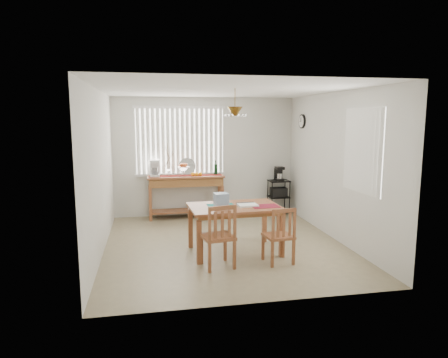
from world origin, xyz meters
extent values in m
cube|color=gray|center=(0.00, 0.00, -0.01)|extent=(4.00, 4.50, 0.01)
cube|color=silver|center=(0.00, 2.30, 1.30)|extent=(4.00, 0.10, 2.60)
cube|color=silver|center=(0.00, -2.30, 1.30)|extent=(4.00, 0.10, 2.60)
cube|color=silver|center=(-2.05, 0.00, 1.30)|extent=(0.10, 4.50, 2.60)
cube|color=silver|center=(2.05, 0.00, 1.30)|extent=(0.10, 4.50, 2.60)
cube|color=white|center=(0.00, 0.00, 2.65)|extent=(4.00, 4.50, 0.10)
cube|color=white|center=(-0.55, 2.25, 1.65)|extent=(1.90, 0.01, 1.40)
cube|color=white|center=(-1.45, 2.23, 1.65)|extent=(0.07, 0.03, 1.40)
cube|color=white|center=(-1.34, 2.23, 1.65)|extent=(0.07, 0.03, 1.40)
cube|color=white|center=(-1.24, 2.23, 1.65)|extent=(0.07, 0.03, 1.40)
cube|color=white|center=(-1.13, 2.23, 1.65)|extent=(0.07, 0.03, 1.40)
cube|color=white|center=(-1.03, 2.23, 1.65)|extent=(0.07, 0.03, 1.40)
cube|color=white|center=(-0.92, 2.23, 1.65)|extent=(0.07, 0.03, 1.40)
cube|color=white|center=(-0.81, 2.23, 1.65)|extent=(0.07, 0.03, 1.40)
cube|color=white|center=(-0.71, 2.23, 1.65)|extent=(0.07, 0.03, 1.40)
cube|color=white|center=(-0.60, 2.23, 1.65)|extent=(0.07, 0.03, 1.40)
cube|color=white|center=(-0.50, 2.23, 1.65)|extent=(0.07, 0.03, 1.40)
cube|color=white|center=(-0.39, 2.23, 1.65)|extent=(0.07, 0.03, 1.40)
cube|color=white|center=(-0.29, 2.23, 1.65)|extent=(0.07, 0.03, 1.40)
cube|color=white|center=(-0.18, 2.23, 1.65)|extent=(0.07, 0.03, 1.40)
cube|color=white|center=(-0.08, 2.23, 1.65)|extent=(0.07, 0.03, 1.40)
cube|color=white|center=(0.03, 2.23, 1.65)|extent=(0.07, 0.03, 1.40)
cube|color=white|center=(0.14, 2.23, 1.65)|extent=(0.07, 0.03, 1.40)
cube|color=white|center=(0.24, 2.23, 1.65)|extent=(0.07, 0.03, 1.40)
cube|color=white|center=(0.35, 2.23, 1.65)|extent=(0.07, 0.03, 1.40)
cube|color=white|center=(-0.55, 2.22, 0.92)|extent=(1.98, 0.06, 0.06)
cube|color=white|center=(-0.55, 2.22, 2.38)|extent=(1.98, 0.06, 0.06)
cube|color=white|center=(2.00, -0.90, 1.65)|extent=(0.01, 1.10, 1.30)
cube|color=white|center=(1.99, -1.40, 1.65)|extent=(0.03, 0.07, 1.30)
cube|color=white|center=(1.99, -1.29, 1.65)|extent=(0.03, 0.07, 1.30)
cube|color=white|center=(1.99, -1.18, 1.65)|extent=(0.03, 0.07, 1.30)
cube|color=white|center=(1.99, -1.07, 1.65)|extent=(0.03, 0.07, 1.30)
cube|color=white|center=(1.99, -0.96, 1.65)|extent=(0.03, 0.07, 1.30)
cube|color=white|center=(1.99, -0.85, 1.65)|extent=(0.03, 0.07, 1.30)
cube|color=white|center=(1.99, -0.74, 1.65)|extent=(0.03, 0.07, 1.30)
cube|color=white|center=(1.99, -0.63, 1.65)|extent=(0.03, 0.07, 1.30)
cube|color=white|center=(1.99, -0.52, 1.65)|extent=(0.03, 0.07, 1.30)
cube|color=white|center=(1.99, -0.41, 1.65)|extent=(0.03, 0.07, 1.30)
cylinder|color=black|center=(1.98, 1.55, 2.08)|extent=(0.04, 0.30, 0.30)
cylinder|color=white|center=(1.95, 1.55, 2.08)|extent=(0.01, 0.25, 0.25)
cylinder|color=brown|center=(0.08, -0.43, 2.43)|extent=(0.01, 0.01, 0.34)
cone|color=brown|center=(0.08, -0.43, 2.25)|extent=(0.24, 0.24, 0.14)
sphere|color=white|center=(0.24, -0.43, 2.19)|extent=(0.05, 0.05, 0.05)
sphere|color=white|center=(0.16, -0.29, 2.19)|extent=(0.05, 0.05, 0.05)
sphere|color=white|center=(0.00, -0.29, 2.19)|extent=(0.05, 0.05, 0.05)
sphere|color=white|center=(-0.08, -0.43, 2.19)|extent=(0.05, 0.05, 0.05)
sphere|color=white|center=(0.00, -0.56, 2.19)|extent=(0.05, 0.05, 0.05)
sphere|color=white|center=(0.16, -0.56, 2.19)|extent=(0.05, 0.05, 0.05)
cube|color=brown|center=(-0.46, 2.00, 0.90)|extent=(1.64, 0.46, 0.04)
cube|color=#905C2F|center=(-0.46, 2.00, 0.79)|extent=(1.58, 0.42, 0.16)
cube|color=brown|center=(-1.23, 1.82, 0.35)|extent=(0.06, 0.06, 0.71)
cube|color=brown|center=(0.31, 1.82, 0.35)|extent=(0.06, 0.06, 0.71)
cube|color=brown|center=(-1.23, 2.18, 0.35)|extent=(0.06, 0.06, 0.71)
cube|color=brown|center=(0.31, 2.18, 0.35)|extent=(0.06, 0.06, 0.71)
cube|color=brown|center=(-0.46, 2.00, 0.15)|extent=(1.51, 0.40, 0.03)
cube|color=red|center=(-0.21, 2.00, 0.22)|extent=(0.31, 0.23, 0.10)
cube|color=maroon|center=(-0.46, 2.00, 0.92)|extent=(1.56, 0.25, 0.01)
cube|color=white|center=(-1.12, 2.00, 0.95)|extent=(0.20, 0.25, 0.05)
cube|color=white|center=(-1.12, 2.08, 1.07)|extent=(0.20, 0.08, 0.31)
cube|color=white|center=(-1.12, 1.98, 1.24)|extent=(0.20, 0.23, 0.07)
cylinder|color=white|center=(-1.12, 1.97, 1.04)|extent=(0.13, 0.13, 0.13)
cylinder|color=white|center=(-0.51, 1.98, 0.97)|extent=(0.05, 0.05, 0.10)
cone|color=white|center=(-0.51, 1.98, 1.07)|extent=(0.27, 0.27, 0.09)
sphere|color=#AD1917|center=(-0.46, 1.98, 1.16)|extent=(0.08, 0.08, 0.08)
sphere|color=#AD1917|center=(-0.50, 2.03, 1.16)|extent=(0.08, 0.08, 0.08)
sphere|color=#AD1917|center=(-0.55, 2.01, 1.16)|extent=(0.08, 0.08, 0.08)
sphere|color=#AD1917|center=(-0.55, 1.95, 1.16)|extent=(0.08, 0.08, 0.08)
sphere|color=#AD1917|center=(-0.50, 1.93, 1.16)|extent=(0.08, 0.08, 0.08)
sphere|color=orange|center=(-0.32, 1.92, 0.96)|extent=(0.08, 0.08, 0.08)
sphere|color=orange|center=(-0.24, 1.92, 0.96)|extent=(0.08, 0.08, 0.08)
sphere|color=orange|center=(-0.15, 1.92, 0.96)|extent=(0.08, 0.08, 0.08)
cylinder|color=silver|center=(-0.41, 2.19, 1.10)|extent=(0.37, 0.09, 0.36)
cylinder|color=white|center=(-0.82, 2.05, 0.99)|extent=(0.08, 0.08, 0.14)
cylinder|color=#4C3823|center=(-0.82, 2.05, 1.29)|extent=(0.09, 0.04, 0.45)
cylinder|color=#4C3823|center=(-0.82, 2.05, 1.32)|extent=(0.14, 0.06, 0.49)
cylinder|color=#4C3823|center=(-0.82, 2.05, 1.27)|extent=(0.18, 0.08, 0.37)
cylinder|color=#4C3823|center=(-0.82, 2.05, 1.35)|extent=(0.06, 0.03, 0.56)
cylinder|color=#4C3823|center=(-0.82, 2.05, 1.26)|extent=(0.22, 0.10, 0.32)
cylinder|color=black|center=(0.20, 2.05, 1.04)|extent=(0.08, 0.08, 0.24)
cylinder|color=black|center=(0.20, 2.05, 1.20)|extent=(0.03, 0.03, 0.08)
cylinder|color=black|center=(1.43, 1.84, 0.38)|extent=(0.02, 0.02, 0.76)
cylinder|color=black|center=(1.85, 1.84, 0.38)|extent=(0.02, 0.02, 0.76)
cylinder|color=black|center=(1.43, 2.16, 0.38)|extent=(0.02, 0.02, 0.76)
cylinder|color=black|center=(1.85, 2.16, 0.38)|extent=(0.02, 0.02, 0.76)
cube|color=black|center=(1.64, 2.00, 0.75)|extent=(0.45, 0.36, 0.03)
cube|color=black|center=(1.64, 2.00, 0.38)|extent=(0.45, 0.36, 0.02)
cube|color=black|center=(1.64, 2.00, 0.05)|extent=(0.45, 0.36, 0.02)
cube|color=black|center=(1.64, 2.00, 0.49)|extent=(0.34, 0.27, 0.20)
cube|color=black|center=(1.64, 1.98, 0.78)|extent=(0.18, 0.21, 0.04)
cube|color=black|center=(1.64, 2.05, 0.90)|extent=(0.18, 0.07, 0.27)
cube|color=black|center=(1.64, 1.98, 1.04)|extent=(0.18, 0.20, 0.06)
cylinder|color=silver|center=(1.64, 1.97, 0.86)|extent=(0.12, 0.12, 0.12)
cube|color=brown|center=(0.08, -0.43, 0.74)|extent=(1.47, 0.99, 0.04)
cube|color=#905C2F|center=(0.08, -0.43, 0.69)|extent=(1.37, 0.88, 0.06)
cube|color=brown|center=(-0.55, -0.86, 0.33)|extent=(0.08, 0.08, 0.66)
cube|color=brown|center=(0.76, -0.79, 0.33)|extent=(0.08, 0.08, 0.66)
cube|color=brown|center=(-0.59, -0.06, 0.33)|extent=(0.08, 0.08, 0.66)
cube|color=brown|center=(0.71, 0.01, 0.33)|extent=(0.08, 0.08, 0.66)
cube|color=#167B71|center=(-0.12, -0.39, 0.77)|extent=(0.44, 0.33, 0.01)
cube|color=maroon|center=(0.55, -0.55, 0.77)|extent=(0.44, 0.33, 0.01)
cube|color=white|center=(0.29, -0.47, 0.78)|extent=(0.32, 0.26, 0.03)
cube|color=black|center=(0.28, -0.33, 0.78)|extent=(0.31, 0.05, 0.03)
cube|color=#86A1C4|center=(-0.16, -0.59, 0.89)|extent=(0.21, 0.21, 0.24)
cube|color=brown|center=(-0.29, -1.01, 0.45)|extent=(0.51, 0.51, 0.04)
cube|color=brown|center=(-0.14, -0.79, 0.21)|extent=(0.05, 0.05, 0.43)
cube|color=brown|center=(-0.51, -0.85, 0.21)|extent=(0.05, 0.05, 0.43)
cube|color=brown|center=(-0.08, -1.16, 0.21)|extent=(0.05, 0.05, 0.43)
cube|color=brown|center=(-0.45, -1.22, 0.21)|extent=(0.05, 0.05, 0.43)
cube|color=brown|center=(-0.07, -1.17, 0.71)|extent=(0.04, 0.04, 0.48)
cube|color=brown|center=(-0.44, -1.23, 0.71)|extent=(0.04, 0.04, 0.48)
cube|color=brown|center=(-0.26, -1.20, 0.92)|extent=(0.40, 0.10, 0.06)
cube|color=brown|center=(-0.16, -1.18, 0.68)|extent=(0.04, 0.03, 0.38)
cube|color=brown|center=(-0.26, -1.20, 0.68)|extent=(0.04, 0.03, 0.38)
cube|color=brown|center=(-0.36, -1.22, 0.68)|extent=(0.04, 0.03, 0.38)
cube|color=brown|center=(0.62, -1.01, 0.41)|extent=(0.44, 0.44, 0.04)
cube|color=brown|center=(0.77, -0.82, 0.19)|extent=(0.04, 0.04, 0.39)
cube|color=brown|center=(0.44, -0.86, 0.19)|extent=(0.04, 0.04, 0.39)
cube|color=brown|center=(0.81, -1.16, 0.19)|extent=(0.04, 0.04, 0.39)
cube|color=brown|center=(0.48, -1.20, 0.19)|extent=(0.04, 0.04, 0.39)
cube|color=brown|center=(0.82, -1.17, 0.64)|extent=(0.04, 0.04, 0.44)
cube|color=brown|center=(0.48, -1.21, 0.64)|extent=(0.04, 0.04, 0.44)
cube|color=brown|center=(0.65, -1.19, 0.83)|extent=(0.36, 0.07, 0.06)
cube|color=brown|center=(0.74, -1.18, 0.62)|extent=(0.04, 0.02, 0.35)
cube|color=brown|center=(0.65, -1.19, 0.62)|extent=(0.04, 0.02, 0.35)
cube|color=brown|center=(0.55, -1.20, 0.62)|extent=(0.04, 0.02, 0.35)
camera|label=1|loc=(-1.25, -6.50, 2.14)|focal=32.00mm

